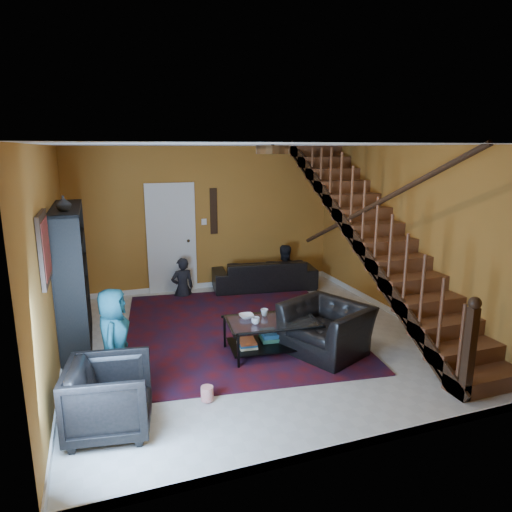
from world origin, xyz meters
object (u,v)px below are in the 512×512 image
Objects in this scene: armchair_left at (109,397)px; armchair_right at (326,329)px; coffee_table at (272,333)px; bookshelf at (73,281)px; sofa at (264,274)px.

armchair_right is at bearing -63.74° from armchair_left.
coffee_table is (-0.70, 0.26, -0.08)m from armchair_right.
bookshelf is 3.56m from armchair_right.
bookshelf is 3.91m from sofa.
sofa is at bearing 26.18° from bookshelf.
coffee_table is at bearing 79.52° from sofa.
coffee_table is (2.17, 1.16, -0.10)m from armchair_left.
sofa is 1.92× the size of armchair_right.
bookshelf reaches higher than sofa.
sofa is at bearing -29.08° from armchair_left.
armchair_left reaches higher than armchair_right.
bookshelf is 1.88× the size of armchair_right.
armchair_left reaches higher than sofa.
bookshelf is at bearing -137.51° from armchair_right.
sofa is (3.46, 1.70, -0.67)m from bookshelf.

